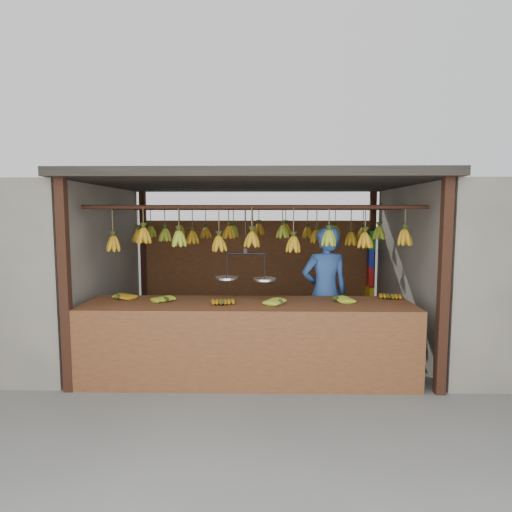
{
  "coord_description": "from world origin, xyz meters",
  "views": [
    {
      "loc": [
        0.12,
        -5.95,
        1.93
      ],
      "look_at": [
        0.0,
        0.3,
        1.3
      ],
      "focal_mm": 30.0,
      "sensor_mm": 36.0,
      "label": 1
    }
  ],
  "objects": [
    {
      "name": "stall",
      "position": [
        0.0,
        0.33,
        1.97
      ],
      "size": [
        4.3,
        3.3,
        2.4
      ],
      "color": "black",
      "rests_on": "ground"
    },
    {
      "name": "ground",
      "position": [
        0.0,
        0.0,
        0.0
      ],
      "size": [
        80.0,
        80.0,
        0.0
      ],
      "primitive_type": "plane",
      "color": "#5B5B57"
    },
    {
      "name": "vendor",
      "position": [
        0.93,
        -0.34,
        0.88
      ],
      "size": [
        0.71,
        0.53,
        1.76
      ],
      "primitive_type": "imported",
      "rotation": [
        0.0,
        0.0,
        3.33
      ],
      "color": "#3359A5",
      "rests_on": "ground"
    },
    {
      "name": "bag_bundles",
      "position": [
        1.94,
        1.35,
        0.99
      ],
      "size": [
        0.08,
        0.26,
        1.31
      ],
      "color": "#199926",
      "rests_on": "ground"
    },
    {
      "name": "hanging_bananas",
      "position": [
        0.01,
        0.01,
        1.62
      ],
      "size": [
        3.65,
        2.23,
        0.38
      ],
      "color": "#B37C13",
      "rests_on": "ground"
    },
    {
      "name": "balance_scale",
      "position": [
        -0.1,
        -1.0,
        1.21
      ],
      "size": [
        0.71,
        0.35,
        0.85
      ],
      "color": "black",
      "rests_on": "ground"
    },
    {
      "name": "counter",
      "position": [
        -0.07,
        -1.24,
        0.71
      ],
      "size": [
        3.79,
        0.86,
        0.96
      ],
      "color": "brown",
      "rests_on": "ground"
    },
    {
      "name": "neighbor_left",
      "position": [
        -3.6,
        0.0,
        1.15
      ],
      "size": [
        3.0,
        3.0,
        2.3
      ],
      "primitive_type": "cube",
      "color": "slate",
      "rests_on": "ground"
    }
  ]
}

